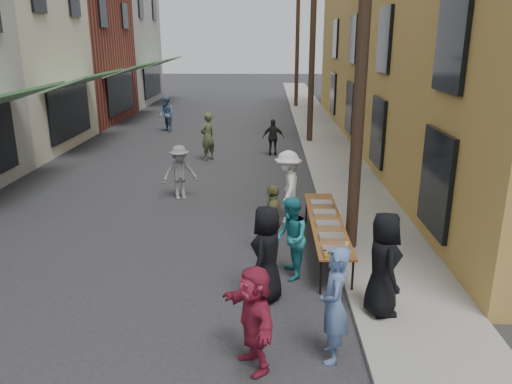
{
  "coord_description": "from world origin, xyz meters",
  "views": [
    {
      "loc": [
        2.44,
        -7.37,
        4.56
      ],
      "look_at": [
        2.17,
        3.14,
        1.3
      ],
      "focal_mm": 35.0,
      "sensor_mm": 36.0,
      "label": 1
    }
  ],
  "objects_px": {
    "guest_front_a": "(267,254)",
    "utility_pole_far": "(297,39)",
    "catering_tray_sausage": "(336,250)",
    "serving_table": "(326,223)",
    "guest_front_c": "(290,238)",
    "utility_pole_mid": "(313,39)",
    "utility_pole_near": "(363,41)",
    "server": "(383,264)"
  },
  "relations": [
    {
      "from": "utility_pole_mid",
      "to": "utility_pole_far",
      "type": "height_order",
      "value": "same"
    },
    {
      "from": "utility_pole_near",
      "to": "guest_front_c",
      "type": "bearing_deg",
      "value": -136.27
    },
    {
      "from": "utility_pole_far",
      "to": "utility_pole_mid",
      "type": "bearing_deg",
      "value": -90.0
    },
    {
      "from": "guest_front_a",
      "to": "utility_pole_far",
      "type": "bearing_deg",
      "value": -163.72
    },
    {
      "from": "utility_pole_far",
      "to": "guest_front_c",
      "type": "xyz_separation_m",
      "value": [
        -1.42,
        -25.36,
        -3.68
      ]
    },
    {
      "from": "catering_tray_sausage",
      "to": "utility_pole_mid",
      "type": "bearing_deg",
      "value": 87.57
    },
    {
      "from": "server",
      "to": "serving_table",
      "type": "bearing_deg",
      "value": 6.42
    },
    {
      "from": "utility_pole_near",
      "to": "server",
      "type": "xyz_separation_m",
      "value": [
        0.05,
        -2.82,
        -3.51
      ]
    },
    {
      "from": "utility_pole_mid",
      "to": "catering_tray_sausage",
      "type": "xyz_separation_m",
      "value": [
        -0.59,
        -13.82,
        -3.71
      ]
    },
    {
      "from": "utility_pole_mid",
      "to": "utility_pole_near",
      "type": "bearing_deg",
      "value": -90.0
    },
    {
      "from": "utility_pole_near",
      "to": "utility_pole_mid",
      "type": "height_order",
      "value": "same"
    },
    {
      "from": "utility_pole_near",
      "to": "server",
      "type": "distance_m",
      "value": 4.5
    },
    {
      "from": "serving_table",
      "to": "catering_tray_sausage",
      "type": "height_order",
      "value": "catering_tray_sausage"
    },
    {
      "from": "utility_pole_near",
      "to": "serving_table",
      "type": "distance_m",
      "value": 3.84
    },
    {
      "from": "serving_table",
      "to": "guest_front_a",
      "type": "distance_m",
      "value": 2.43
    },
    {
      "from": "catering_tray_sausage",
      "to": "guest_front_a",
      "type": "distance_m",
      "value": 1.35
    },
    {
      "from": "utility_pole_far",
      "to": "server",
      "type": "distance_m",
      "value": 27.05
    },
    {
      "from": "utility_pole_mid",
      "to": "serving_table",
      "type": "relative_size",
      "value": 2.25
    },
    {
      "from": "utility_pole_far",
      "to": "serving_table",
      "type": "distance_m",
      "value": 24.47
    },
    {
      "from": "utility_pole_mid",
      "to": "utility_pole_far",
      "type": "bearing_deg",
      "value": 90.0
    },
    {
      "from": "serving_table",
      "to": "guest_front_a",
      "type": "bearing_deg",
      "value": -122.02
    },
    {
      "from": "utility_pole_mid",
      "to": "guest_front_a",
      "type": "relative_size",
      "value": 5.08
    },
    {
      "from": "guest_front_a",
      "to": "server",
      "type": "height_order",
      "value": "server"
    },
    {
      "from": "serving_table",
      "to": "guest_front_c",
      "type": "distance_m",
      "value": 1.45
    },
    {
      "from": "catering_tray_sausage",
      "to": "guest_front_c",
      "type": "relative_size",
      "value": 0.3
    },
    {
      "from": "guest_front_a",
      "to": "guest_front_c",
      "type": "distance_m",
      "value": 0.98
    },
    {
      "from": "utility_pole_near",
      "to": "guest_front_a",
      "type": "distance_m",
      "value": 4.64
    },
    {
      "from": "utility_pole_far",
      "to": "guest_front_c",
      "type": "bearing_deg",
      "value": -93.2
    },
    {
      "from": "guest_front_c",
      "to": "utility_pole_far",
      "type": "bearing_deg",
      "value": 172.4
    },
    {
      "from": "utility_pole_far",
      "to": "utility_pole_near",
      "type": "bearing_deg",
      "value": -90.0
    },
    {
      "from": "guest_front_c",
      "to": "serving_table",
      "type": "bearing_deg",
      "value": 140.56
    },
    {
      "from": "guest_front_c",
      "to": "server",
      "type": "xyz_separation_m",
      "value": [
        1.47,
        -1.46,
        0.17
      ]
    },
    {
      "from": "catering_tray_sausage",
      "to": "server",
      "type": "height_order",
      "value": "server"
    },
    {
      "from": "utility_pole_far",
      "to": "catering_tray_sausage",
      "type": "height_order",
      "value": "utility_pole_far"
    },
    {
      "from": "utility_pole_near",
      "to": "catering_tray_sausage",
      "type": "distance_m",
      "value": 4.17
    },
    {
      "from": "serving_table",
      "to": "guest_front_c",
      "type": "xyz_separation_m",
      "value": [
        -0.83,
        -1.18,
        0.11
      ]
    },
    {
      "from": "utility_pole_near",
      "to": "guest_front_a",
      "type": "height_order",
      "value": "utility_pole_near"
    },
    {
      "from": "utility_pole_near",
      "to": "serving_table",
      "type": "xyz_separation_m",
      "value": [
        -0.59,
        -0.17,
        -3.79
      ]
    },
    {
      "from": "utility_pole_far",
      "to": "guest_front_a",
      "type": "xyz_separation_m",
      "value": [
        -1.87,
        -26.22,
        -3.61
      ]
    },
    {
      "from": "catering_tray_sausage",
      "to": "utility_pole_far",
      "type": "bearing_deg",
      "value": 88.7
    },
    {
      "from": "utility_pole_near",
      "to": "catering_tray_sausage",
      "type": "relative_size",
      "value": 18.0
    },
    {
      "from": "catering_tray_sausage",
      "to": "guest_front_c",
      "type": "xyz_separation_m",
      "value": [
        -0.83,
        0.47,
        0.03
      ]
    }
  ]
}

